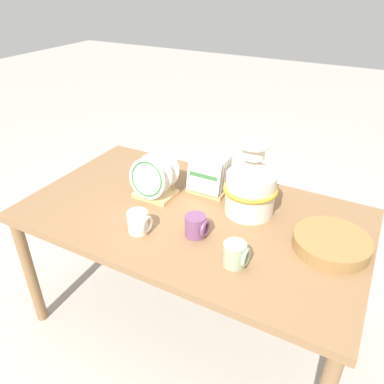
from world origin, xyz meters
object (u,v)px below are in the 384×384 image
object	(u,v)px
mug_plum_glaze	(196,226)
dish_rack_round_plates	(154,182)
ceramic_vase	(251,184)
wicker_charger_stack	(332,243)
mug_sage_glaze	(236,254)
dish_rack_square_plates	(209,177)
mug_cream_glaze	(139,222)

from	to	relation	value
mug_plum_glaze	dish_rack_round_plates	bearing A→B (deg)	151.49
ceramic_vase	wicker_charger_stack	world-z (taller)	ceramic_vase
ceramic_vase	mug_sage_glaze	size ratio (longest dim) A/B	3.58
wicker_charger_stack	mug_plum_glaze	xyz separation A→B (m)	(-0.52, -0.18, 0.02)
dish_rack_square_plates	mug_cream_glaze	world-z (taller)	dish_rack_square_plates
mug_cream_glaze	mug_sage_glaze	xyz separation A→B (m)	(0.44, 0.00, 0.00)
dish_rack_round_plates	mug_plum_glaze	size ratio (longest dim) A/B	2.28
ceramic_vase	dish_rack_square_plates	bearing A→B (deg)	160.73
wicker_charger_stack	mug_sage_glaze	xyz separation A→B (m)	(-0.30, -0.27, 0.02)
dish_rack_square_plates	mug_plum_glaze	bearing A→B (deg)	-71.82
dish_rack_square_plates	mug_sage_glaze	size ratio (longest dim) A/B	2.04
mug_cream_glaze	mug_plum_glaze	size ratio (longest dim) A/B	1.00
dish_rack_round_plates	mug_plum_glaze	bearing A→B (deg)	-28.51
wicker_charger_stack	mug_cream_glaze	xyz separation A→B (m)	(-0.74, -0.27, 0.02)
dish_rack_round_plates	mug_sage_glaze	bearing A→B (deg)	-26.28
mug_cream_glaze	dish_rack_square_plates	bearing A→B (deg)	76.53
ceramic_vase	mug_sage_glaze	bearing A→B (deg)	-76.74
dish_rack_square_plates	mug_cream_glaze	xyz separation A→B (m)	(-0.11, -0.45, -0.03)
dish_rack_round_plates	mug_sage_glaze	distance (m)	0.61
ceramic_vase	wicker_charger_stack	size ratio (longest dim) A/B	1.14
mug_sage_glaze	ceramic_vase	bearing A→B (deg)	103.26
ceramic_vase	wicker_charger_stack	xyz separation A→B (m)	(0.39, -0.09, -0.12)
dish_rack_round_plates	mug_cream_glaze	xyz separation A→B (m)	(0.10, -0.27, -0.04)
dish_rack_round_plates	mug_cream_glaze	size ratio (longest dim) A/B	2.28
dish_rack_square_plates	mug_cream_glaze	distance (m)	0.47
wicker_charger_stack	mug_cream_glaze	distance (m)	0.79
dish_rack_round_plates	wicker_charger_stack	world-z (taller)	dish_rack_round_plates
mug_cream_glaze	mug_plum_glaze	xyz separation A→B (m)	(0.23, 0.09, 0.00)
dish_rack_round_plates	mug_plum_glaze	xyz separation A→B (m)	(0.33, -0.18, -0.04)
dish_rack_round_plates	mug_cream_glaze	bearing A→B (deg)	-69.35
mug_plum_glaze	dish_rack_square_plates	bearing A→B (deg)	108.18
dish_rack_round_plates	wicker_charger_stack	bearing A→B (deg)	0.21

